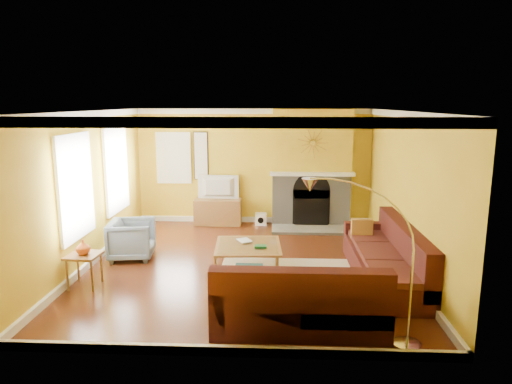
{
  "coord_description": "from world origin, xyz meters",
  "views": [
    {
      "loc": [
        0.55,
        -7.7,
        2.85
      ],
      "look_at": [
        0.18,
        0.4,
        1.25
      ],
      "focal_mm": 32.0,
      "sensor_mm": 36.0,
      "label": 1
    }
  ],
  "objects_px": {
    "media_console": "(218,212)",
    "side_table": "(85,270)",
    "coffee_table": "(248,257)",
    "arc_lamp": "(364,266)",
    "sectional_sofa": "(321,259)",
    "armchair": "(132,239)"
  },
  "relations": [
    {
      "from": "coffee_table",
      "to": "armchair",
      "type": "distance_m",
      "value": 2.23
    },
    {
      "from": "sectional_sofa",
      "to": "armchair",
      "type": "xyz_separation_m",
      "value": [
        -3.36,
        1.18,
        -0.09
      ]
    },
    {
      "from": "sectional_sofa",
      "to": "arc_lamp",
      "type": "distance_m",
      "value": 1.88
    },
    {
      "from": "side_table",
      "to": "media_console",
      "type": "bearing_deg",
      "value": 67.29
    },
    {
      "from": "media_console",
      "to": "armchair",
      "type": "bearing_deg",
      "value": -117.08
    },
    {
      "from": "media_console",
      "to": "side_table",
      "type": "xyz_separation_m",
      "value": [
        -1.6,
        -3.83,
        -0.04
      ]
    },
    {
      "from": "coffee_table",
      "to": "arc_lamp",
      "type": "relative_size",
      "value": 0.55
    },
    {
      "from": "coffee_table",
      "to": "media_console",
      "type": "height_order",
      "value": "media_console"
    },
    {
      "from": "coffee_table",
      "to": "arc_lamp",
      "type": "distance_m",
      "value": 3.02
    },
    {
      "from": "arc_lamp",
      "to": "sectional_sofa",
      "type": "bearing_deg",
      "value": 99.94
    },
    {
      "from": "sectional_sofa",
      "to": "side_table",
      "type": "xyz_separation_m",
      "value": [
        -3.69,
        -0.16,
        -0.19
      ]
    },
    {
      "from": "sectional_sofa",
      "to": "armchair",
      "type": "distance_m",
      "value": 3.56
    },
    {
      "from": "coffee_table",
      "to": "side_table",
      "type": "height_order",
      "value": "side_table"
    },
    {
      "from": "sectional_sofa",
      "to": "arc_lamp",
      "type": "height_order",
      "value": "arc_lamp"
    },
    {
      "from": "sectional_sofa",
      "to": "media_console",
      "type": "bearing_deg",
      "value": 119.56
    },
    {
      "from": "sectional_sofa",
      "to": "side_table",
      "type": "relative_size",
      "value": 6.74
    },
    {
      "from": "armchair",
      "to": "sectional_sofa",
      "type": "bearing_deg",
      "value": -116.33
    },
    {
      "from": "arc_lamp",
      "to": "armchair",
      "type": "bearing_deg",
      "value": 141.19
    },
    {
      "from": "sectional_sofa",
      "to": "coffee_table",
      "type": "relative_size",
      "value": 3.19
    },
    {
      "from": "sectional_sofa",
      "to": "media_console",
      "type": "xyz_separation_m",
      "value": [
        -2.09,
        3.68,
        -0.15
      ]
    },
    {
      "from": "armchair",
      "to": "side_table",
      "type": "xyz_separation_m",
      "value": [
        -0.33,
        -1.34,
        -0.1
      ]
    },
    {
      "from": "coffee_table",
      "to": "side_table",
      "type": "relative_size",
      "value": 2.12
    }
  ]
}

